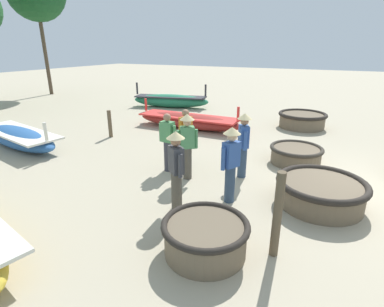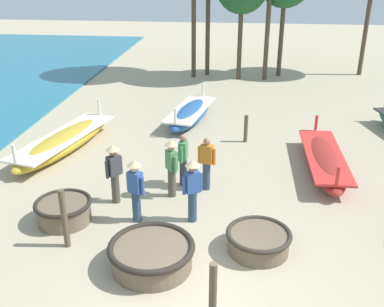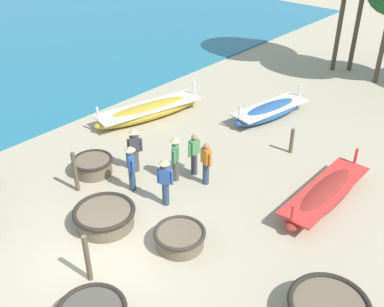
{
  "view_description": "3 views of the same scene",
  "coord_description": "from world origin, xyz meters",
  "px_view_note": "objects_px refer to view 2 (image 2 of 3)",
  "views": [
    {
      "loc": [
        -7.38,
        0.82,
        3.2
      ],
      "look_at": [
        -1.83,
        3.57,
        0.97
      ],
      "focal_mm": 28.0,
      "sensor_mm": 36.0,
      "label": 1
    },
    {
      "loc": [
        0.62,
        -6.82,
        6.11
      ],
      "look_at": [
        -0.62,
        4.36,
        1.17
      ],
      "focal_mm": 42.0,
      "sensor_mm": 36.0,
      "label": 2
    },
    {
      "loc": [
        7.76,
        -5.23,
        8.8
      ],
      "look_at": [
        -0.91,
        4.62,
        0.89
      ],
      "focal_mm": 42.0,
      "sensor_mm": 36.0,
      "label": 3
    }
  ],
  "objects_px": {
    "fisherman_standing_right": "(183,158)",
    "fisherman_by_coracle": "(136,187)",
    "mooring_post_shoreline": "(246,129)",
    "coracle_tilted": "(64,210)",
    "fisherman_hauling": "(172,165)",
    "fisherman_standing_left": "(207,162)",
    "mooring_post_mid_beach": "(213,298)",
    "long_boat_white_hull": "(190,113)",
    "long_boat_ochre_hull": "(324,160)",
    "coracle_far_right": "(152,254)",
    "fisherman_with_hat": "(114,170)",
    "long_boat_green_hull": "(64,142)",
    "fisherman_crouching": "(192,187)",
    "mooring_post_inland": "(64,219)",
    "coracle_front_right": "(258,240)"
  },
  "relations": [
    {
      "from": "long_boat_white_hull",
      "to": "fisherman_standing_left",
      "type": "relative_size",
      "value": 2.66
    },
    {
      "from": "coracle_far_right",
      "to": "mooring_post_shoreline",
      "type": "relative_size",
      "value": 1.87
    },
    {
      "from": "mooring_post_inland",
      "to": "coracle_tilted",
      "type": "bearing_deg",
      "value": 114.17
    },
    {
      "from": "mooring_post_shoreline",
      "to": "coracle_far_right",
      "type": "bearing_deg",
      "value": -104.98
    },
    {
      "from": "long_boat_white_hull",
      "to": "long_boat_green_hull",
      "type": "height_order",
      "value": "long_boat_green_hull"
    },
    {
      "from": "long_boat_white_hull",
      "to": "fisherman_with_hat",
      "type": "relative_size",
      "value": 2.5
    },
    {
      "from": "long_boat_white_hull",
      "to": "mooring_post_shoreline",
      "type": "bearing_deg",
      "value": -41.79
    },
    {
      "from": "coracle_front_right",
      "to": "fisherman_by_coracle",
      "type": "distance_m",
      "value": 3.22
    },
    {
      "from": "long_boat_green_hull",
      "to": "fisherman_crouching",
      "type": "relative_size",
      "value": 3.17
    },
    {
      "from": "long_boat_ochre_hull",
      "to": "fisherman_with_hat",
      "type": "xyz_separation_m",
      "value": [
        -5.89,
        -2.72,
        0.65
      ]
    },
    {
      "from": "coracle_tilted",
      "to": "fisherman_hauling",
      "type": "xyz_separation_m",
      "value": [
        2.49,
        1.6,
        0.65
      ]
    },
    {
      "from": "long_boat_green_hull",
      "to": "coracle_tilted",
      "type": "bearing_deg",
      "value": -69.15
    },
    {
      "from": "fisherman_by_coracle",
      "to": "fisherman_standing_right",
      "type": "bearing_deg",
      "value": 66.27
    },
    {
      "from": "fisherman_standing_right",
      "to": "coracle_tilted",
      "type": "bearing_deg",
      "value": -139.72
    },
    {
      "from": "coracle_front_right",
      "to": "fisherman_hauling",
      "type": "xyz_separation_m",
      "value": [
        -2.32,
        2.31,
        0.68
      ]
    },
    {
      "from": "coracle_tilted",
      "to": "fisherman_by_coracle",
      "type": "height_order",
      "value": "fisherman_by_coracle"
    },
    {
      "from": "coracle_tilted",
      "to": "mooring_post_inland",
      "type": "relative_size",
      "value": 0.98
    },
    {
      "from": "long_boat_ochre_hull",
      "to": "long_boat_green_hull",
      "type": "xyz_separation_m",
      "value": [
        -8.58,
        0.52,
        0.02
      ]
    },
    {
      "from": "fisherman_with_hat",
      "to": "long_boat_ochre_hull",
      "type": "bearing_deg",
      "value": 24.79
    },
    {
      "from": "fisherman_standing_right",
      "to": "fisherman_with_hat",
      "type": "height_order",
      "value": "fisherman_with_hat"
    },
    {
      "from": "long_boat_white_hull",
      "to": "long_boat_ochre_hull",
      "type": "bearing_deg",
      "value": -40.74
    },
    {
      "from": "long_boat_white_hull",
      "to": "fisherman_crouching",
      "type": "xyz_separation_m",
      "value": [
        0.91,
        -7.43,
        0.64
      ]
    },
    {
      "from": "long_boat_white_hull",
      "to": "fisherman_crouching",
      "type": "relative_size",
      "value": 2.5
    },
    {
      "from": "coracle_tilted",
      "to": "fisherman_by_coracle",
      "type": "distance_m",
      "value": 1.93
    },
    {
      "from": "fisherman_hauling",
      "to": "long_boat_ochre_hull",
      "type": "bearing_deg",
      "value": 26.58
    },
    {
      "from": "coracle_front_right",
      "to": "fisherman_by_coracle",
      "type": "height_order",
      "value": "fisherman_by_coracle"
    },
    {
      "from": "fisherman_with_hat",
      "to": "mooring_post_inland",
      "type": "relative_size",
      "value": 1.15
    },
    {
      "from": "long_boat_ochre_hull",
      "to": "fisherman_hauling",
      "type": "distance_m",
      "value": 5.01
    },
    {
      "from": "fisherman_standing_right",
      "to": "fisherman_by_coracle",
      "type": "height_order",
      "value": "fisherman_by_coracle"
    },
    {
      "from": "fisherman_crouching",
      "to": "mooring_post_mid_beach",
      "type": "distance_m",
      "value": 3.66
    },
    {
      "from": "fisherman_crouching",
      "to": "fisherman_hauling",
      "type": "relative_size",
      "value": 1.0
    },
    {
      "from": "long_boat_ochre_hull",
      "to": "fisherman_standing_right",
      "type": "height_order",
      "value": "fisherman_standing_right"
    },
    {
      "from": "coracle_front_right",
      "to": "fisherman_standing_right",
      "type": "height_order",
      "value": "fisherman_standing_right"
    },
    {
      "from": "coracle_far_right",
      "to": "long_boat_ochre_hull",
      "type": "height_order",
      "value": "long_boat_ochre_hull"
    },
    {
      "from": "coracle_far_right",
      "to": "fisherman_with_hat",
      "type": "xyz_separation_m",
      "value": [
        -1.5,
        2.64,
        0.64
      ]
    },
    {
      "from": "coracle_far_right",
      "to": "fisherman_hauling",
      "type": "bearing_deg",
      "value": 90.76
    },
    {
      "from": "coracle_far_right",
      "to": "fisherman_hauling",
      "type": "relative_size",
      "value": 1.12
    },
    {
      "from": "coracle_far_right",
      "to": "fisherman_standing_left",
      "type": "height_order",
      "value": "fisherman_standing_left"
    },
    {
      "from": "mooring_post_shoreline",
      "to": "long_boat_white_hull",
      "type": "bearing_deg",
      "value": 138.21
    },
    {
      "from": "mooring_post_shoreline",
      "to": "coracle_tilted",
      "type": "bearing_deg",
      "value": -127.62
    },
    {
      "from": "coracle_tilted",
      "to": "long_boat_ochre_hull",
      "type": "distance_m",
      "value": 7.91
    },
    {
      "from": "fisherman_standing_left",
      "to": "mooring_post_inland",
      "type": "bearing_deg",
      "value": -133.22
    },
    {
      "from": "fisherman_crouching",
      "to": "coracle_front_right",
      "type": "bearing_deg",
      "value": -34.29
    },
    {
      "from": "coracle_far_right",
      "to": "mooring_post_mid_beach",
      "type": "distance_m",
      "value": 2.21
    },
    {
      "from": "coracle_tilted",
      "to": "mooring_post_inland",
      "type": "bearing_deg",
      "value": -65.83
    },
    {
      "from": "mooring_post_shoreline",
      "to": "long_boat_ochre_hull",
      "type": "bearing_deg",
      "value": -39.74
    },
    {
      "from": "fisherman_standing_left",
      "to": "mooring_post_mid_beach",
      "type": "relative_size",
      "value": 1.08
    },
    {
      "from": "fisherman_crouching",
      "to": "coracle_far_right",
      "type": "bearing_deg",
      "value": -108.97
    },
    {
      "from": "fisherman_standing_right",
      "to": "mooring_post_shoreline",
      "type": "bearing_deg",
      "value": 63.22
    },
    {
      "from": "mooring_post_mid_beach",
      "to": "fisherman_by_coracle",
      "type": "bearing_deg",
      "value": 121.96
    }
  ]
}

